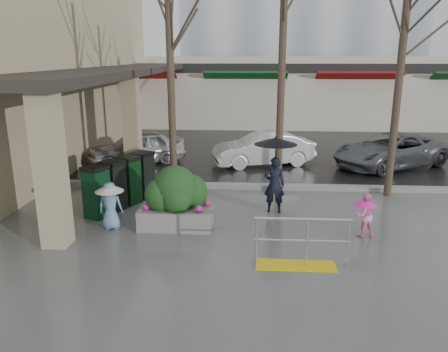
# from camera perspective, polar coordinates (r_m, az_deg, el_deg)

# --- Properties ---
(ground) EXTENTS (120.00, 120.00, 0.00)m
(ground) POSITION_cam_1_polar(r_m,az_deg,el_deg) (10.12, 1.26, -8.31)
(ground) COLOR #51514F
(ground) RESTS_ON ground
(street_asphalt) EXTENTS (120.00, 36.00, 0.01)m
(street_asphalt) POSITION_cam_1_polar(r_m,az_deg,el_deg) (31.52, 2.96, 8.06)
(street_asphalt) COLOR black
(street_asphalt) RESTS_ON ground
(curb) EXTENTS (120.00, 0.30, 0.15)m
(curb) POSITION_cam_1_polar(r_m,az_deg,el_deg) (13.85, 1.96, -1.33)
(curb) COLOR gray
(curb) RESTS_ON ground
(near_building) EXTENTS (6.00, 18.00, 8.00)m
(near_building) POSITION_cam_1_polar(r_m,az_deg,el_deg) (19.63, -25.67, 13.80)
(near_building) COLOR tan
(near_building) RESTS_ON ground
(canopy_slab) EXTENTS (2.80, 18.00, 0.25)m
(canopy_slab) POSITION_cam_1_polar(r_m,az_deg,el_deg) (18.01, -13.43, 13.64)
(canopy_slab) COLOR #2D2823
(canopy_slab) RESTS_ON pillar_front
(pillar_front) EXTENTS (0.55, 0.55, 3.50)m
(pillar_front) POSITION_cam_1_polar(r_m,az_deg,el_deg) (10.01, -21.72, 0.89)
(pillar_front) COLOR tan
(pillar_front) RESTS_ON ground
(pillar_back) EXTENTS (0.55, 0.55, 3.50)m
(pillar_back) POSITION_cam_1_polar(r_m,az_deg,el_deg) (16.01, -11.96, 6.79)
(pillar_back) COLOR tan
(pillar_back) RESTS_ON ground
(storefront_row) EXTENTS (34.00, 6.74, 4.00)m
(storefront_row) POSITION_cam_1_polar(r_m,az_deg,el_deg) (27.34, 7.19, 11.06)
(storefront_row) COLOR beige
(storefront_row) RESTS_ON ground
(handrail) EXTENTS (1.90, 0.50, 1.03)m
(handrail) POSITION_cam_1_polar(r_m,az_deg,el_deg) (8.92, 9.82, -9.32)
(handrail) COLOR yellow
(handrail) RESTS_ON ground
(tree_west) EXTENTS (3.20, 3.20, 6.80)m
(tree_west) POSITION_cam_1_polar(r_m,az_deg,el_deg) (13.10, -7.21, 19.77)
(tree_west) COLOR #382B21
(tree_west) RESTS_ON ground
(tree_midwest) EXTENTS (3.20, 3.20, 7.00)m
(tree_midwest) POSITION_cam_1_polar(r_m,az_deg,el_deg) (12.93, 7.81, 20.47)
(tree_midwest) COLOR #382B21
(tree_midwest) RESTS_ON ground
(tree_mideast) EXTENTS (3.20, 3.20, 6.50)m
(tree_mideast) POSITION_cam_1_polar(r_m,az_deg,el_deg) (13.52, 22.55, 17.68)
(tree_mideast) COLOR #382B21
(tree_mideast) RESTS_ON ground
(woman) EXTENTS (1.14, 1.14, 2.08)m
(woman) POSITION_cam_1_polar(r_m,az_deg,el_deg) (11.53, 6.67, 1.28)
(woman) COLOR black
(woman) RESTS_ON ground
(child_pink) EXTENTS (0.60, 0.54, 1.05)m
(child_pink) POSITION_cam_1_polar(r_m,az_deg,el_deg) (10.59, 17.86, -4.54)
(child_pink) COLOR #FF9BC8
(child_pink) RESTS_ON ground
(child_blue) EXTENTS (0.69, 0.69, 1.17)m
(child_blue) POSITION_cam_1_polar(r_m,az_deg,el_deg) (10.86, -14.65, -3.18)
(child_blue) COLOR #688BB9
(child_blue) RESTS_ON ground
(planter) EXTENTS (1.78, 1.05, 1.55)m
(planter) POSITION_cam_1_polar(r_m,az_deg,el_deg) (10.65, -6.27, -2.89)
(planter) COLOR slate
(planter) RESTS_ON ground
(news_boxes) EXTENTS (1.52, 2.44, 1.36)m
(news_boxes) POSITION_cam_1_polar(r_m,az_deg,el_deg) (12.38, -13.28, -0.87)
(news_boxes) COLOR #0C371D
(news_boxes) RESTS_ON ground
(car_a) EXTENTS (3.97, 2.99, 1.26)m
(car_a) POSITION_cam_1_polar(r_m,az_deg,el_deg) (17.28, -11.36, 3.67)
(car_a) COLOR silver
(car_a) RESTS_ON ground
(car_b) EXTENTS (4.04, 2.36, 1.26)m
(car_b) POSITION_cam_1_polar(r_m,az_deg,el_deg) (16.74, 5.15, 3.54)
(car_b) COLOR white
(car_b) RESTS_ON ground
(car_c) EXTENTS (4.96, 4.12, 1.26)m
(car_c) POSITION_cam_1_polar(r_m,az_deg,el_deg) (17.57, 20.86, 3.15)
(car_c) COLOR slate
(car_c) RESTS_ON ground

